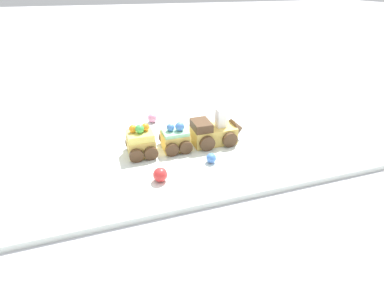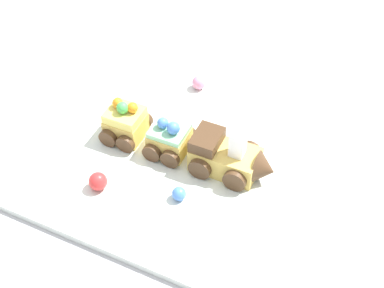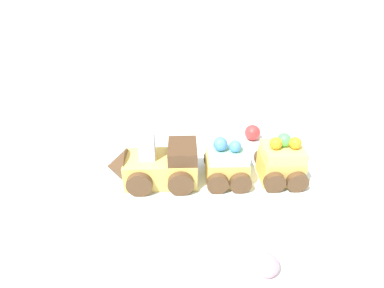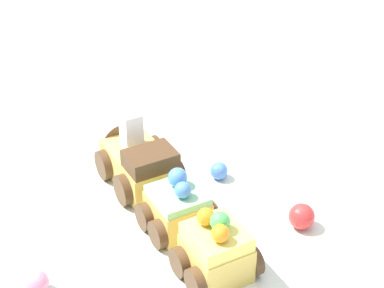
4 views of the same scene
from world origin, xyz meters
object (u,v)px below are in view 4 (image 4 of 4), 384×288
(gumball_blue, at_px, (219,171))
(gumball_red, at_px, (302,216))
(cake_train_locomotive, at_px, (136,160))
(cake_car_mint, at_px, (178,209))
(cake_car_lemon, at_px, (216,252))
(gumball_pink, at_px, (36,283))

(gumball_blue, bearing_deg, gumball_red, -164.73)
(cake_train_locomotive, bearing_deg, gumball_blue, -119.65)
(cake_car_mint, bearing_deg, cake_train_locomotive, 0.15)
(cake_car_mint, xyz_separation_m, gumball_red, (-0.06, -0.12, -0.01))
(gumball_blue, height_order, gumball_red, gumball_red)
(cake_car_lemon, bearing_deg, gumball_blue, -32.00)
(cake_car_lemon, relative_size, gumball_blue, 3.43)
(cake_train_locomotive, distance_m, cake_car_lemon, 0.19)
(cake_train_locomotive, distance_m, gumball_blue, 0.10)
(cake_car_mint, bearing_deg, cake_car_lemon, 179.72)
(cake_train_locomotive, bearing_deg, gumball_red, -145.37)
(cake_train_locomotive, distance_m, cake_car_mint, 0.11)
(cake_car_lemon, relative_size, gumball_pink, 2.90)
(cake_car_lemon, bearing_deg, cake_train_locomotive, -0.03)
(cake_car_mint, distance_m, gumball_blue, 0.10)
(gumball_pink, bearing_deg, cake_train_locomotive, -51.49)
(cake_car_lemon, xyz_separation_m, gumball_red, (0.02, -0.12, -0.01))
(gumball_blue, xyz_separation_m, gumball_pink, (-0.08, 0.25, 0.00))
(gumball_blue, bearing_deg, gumball_pink, 108.05)
(cake_train_locomotive, bearing_deg, cake_car_lemon, 179.97)
(cake_train_locomotive, height_order, gumball_blue, cake_train_locomotive)
(cake_train_locomotive, distance_m, gumball_pink, 0.21)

